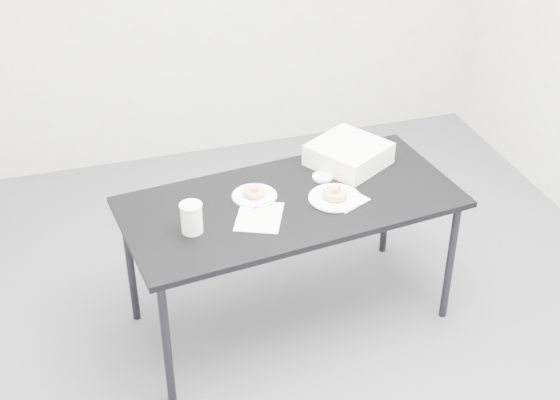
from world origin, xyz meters
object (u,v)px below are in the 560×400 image
object	(u,v)px
donut_near	(335,194)
plate_far	(254,196)
scorecard	(259,217)
table	(291,209)
plate_near	(335,198)
donut_far	(254,192)
bakery_box	(349,154)
pen	(265,204)
coffee_cup	(192,218)

from	to	relation	value
donut_near	plate_far	world-z (taller)	donut_near
scorecard	table	bearing A→B (deg)	51.26
plate_near	plate_far	distance (m)	0.38
scorecard	donut_far	world-z (taller)	donut_far
bakery_box	donut_near	bearing A→B (deg)	-152.59
scorecard	pen	xyz separation A→B (m)	(0.05, 0.09, 0.00)
pen	plate_far	world-z (taller)	pen
pen	coffee_cup	world-z (taller)	coffee_cup
table	coffee_cup	xyz separation A→B (m)	(-0.49, -0.12, 0.13)
scorecard	bakery_box	size ratio (longest dim) A/B	0.76
pen	coffee_cup	xyz separation A→B (m)	(-0.36, -0.11, 0.06)
plate_far	donut_far	bearing A→B (deg)	0.00
scorecard	plate_near	size ratio (longest dim) A/B	1.02
coffee_cup	scorecard	bearing A→B (deg)	4.40
table	bakery_box	xyz separation A→B (m)	(0.38, 0.24, 0.11)
plate_near	coffee_cup	distance (m)	0.70
table	donut_far	world-z (taller)	donut_far
donut_near	bakery_box	bearing A→B (deg)	58.36
pen	donut_far	distance (m)	0.09
coffee_cup	bakery_box	xyz separation A→B (m)	(0.87, 0.35, -0.02)
plate_far	coffee_cup	size ratio (longest dim) A/B	1.50
plate_far	donut_far	size ratio (longest dim) A/B	2.13
pen	bakery_box	size ratio (longest dim) A/B	0.35
scorecard	plate_near	bearing A→B (deg)	29.67
coffee_cup	donut_far	bearing A→B (deg)	30.37
table	donut_far	distance (m)	0.19
bakery_box	scorecard	bearing A→B (deg)	179.68
donut_far	bakery_box	bearing A→B (deg)	16.42
donut_near	coffee_cup	size ratio (longest dim) A/B	0.83
table	scorecard	xyz separation A→B (m)	(-0.18, -0.09, 0.06)
plate_far	plate_near	bearing A→B (deg)	-20.90
plate_near	donut_far	distance (m)	0.38
plate_far	bakery_box	distance (m)	0.56
plate_far	coffee_cup	bearing A→B (deg)	-149.63
bakery_box	plate_far	bearing A→B (deg)	165.47
pen	coffee_cup	bearing A→B (deg)	177.82
donut_far	bakery_box	world-z (taller)	bakery_box
table	plate_near	distance (m)	0.21
pen	plate_far	size ratio (longest dim) A/B	0.55
bakery_box	plate_near	bearing A→B (deg)	-152.59
plate_near	plate_far	world-z (taller)	plate_near
plate_far	pen	bearing A→B (deg)	-73.75
donut_near	coffee_cup	distance (m)	0.69
coffee_cup	plate_far	bearing A→B (deg)	30.37
donut_far	plate_far	bearing A→B (deg)	0.00
scorecard	coffee_cup	bearing A→B (deg)	-151.72
plate_far	donut_far	world-z (taller)	donut_far
pen	donut_near	distance (m)	0.33
donut_far	coffee_cup	distance (m)	0.39
pen	scorecard	bearing A→B (deg)	-139.34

